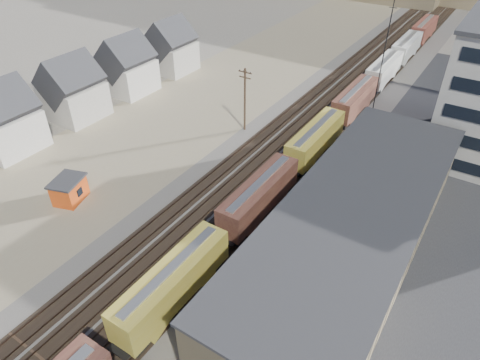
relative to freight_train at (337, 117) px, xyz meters
The scene contains 11 objects.
ballast_bed 4.95m from the freight_train, 157.62° to the left, with size 18.00×200.00×0.06m, color #4C4742.
dirt_yard 25.40m from the freight_train, 160.48° to the right, with size 24.00×180.00×0.03m, color #817358.
asphalt_lot 22.79m from the freight_train, 36.44° to the right, with size 26.00×120.00×0.04m, color #232326.
rail_tracks 5.34m from the freight_train, 160.22° to the left, with size 11.40×200.00×0.24m.
freight_train is the anchor object (origin of this frame).
warehouse 25.98m from the freight_train, 64.49° to the right, with size 12.40×40.40×7.25m.
utility_pole_north 14.11m from the freight_train, 152.38° to the right, with size 2.20×0.32×10.00m.
radio_mast 13.37m from the freight_train, 79.23° to the left, with size 1.20×0.16×18.00m.
townhouse_row 44.50m from the freight_train, 148.20° to the right, with size 8.15×68.16×10.47m.
maintenance_shed 38.90m from the freight_train, 122.21° to the right, with size 4.30×4.91×3.03m.
parked_car_blue 19.21m from the freight_train, 12.92° to the left, with size 2.48×5.39×1.50m, color navy.
Camera 1 is at (22.80, -7.92, 32.70)m, focal length 32.00 mm.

